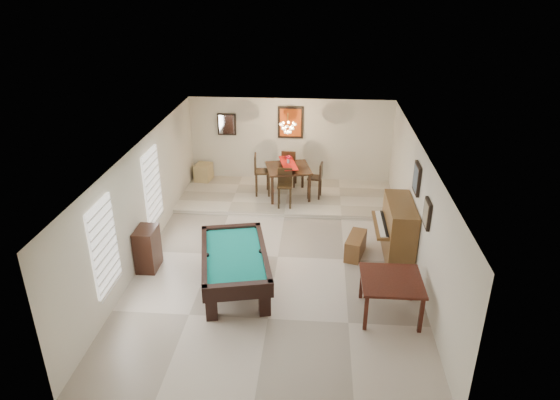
# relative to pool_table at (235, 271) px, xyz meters

# --- Properties ---
(ground_plane) EXTENTS (6.00, 9.00, 0.02)m
(ground_plane) POSITION_rel_pool_table_xyz_m (0.77, 1.28, -0.41)
(ground_plane) COLOR beige
(wall_back) EXTENTS (6.00, 0.04, 2.60)m
(wall_back) POSITION_rel_pool_table_xyz_m (0.77, 5.78, 0.90)
(wall_back) COLOR silver
(wall_back) RESTS_ON ground_plane
(wall_front) EXTENTS (6.00, 0.04, 2.60)m
(wall_front) POSITION_rel_pool_table_xyz_m (0.77, -3.22, 0.90)
(wall_front) COLOR silver
(wall_front) RESTS_ON ground_plane
(wall_left) EXTENTS (0.04, 9.00, 2.60)m
(wall_left) POSITION_rel_pool_table_xyz_m (-2.23, 1.28, 0.90)
(wall_left) COLOR silver
(wall_left) RESTS_ON ground_plane
(wall_right) EXTENTS (0.04, 9.00, 2.60)m
(wall_right) POSITION_rel_pool_table_xyz_m (3.77, 1.28, 0.90)
(wall_right) COLOR silver
(wall_right) RESTS_ON ground_plane
(ceiling) EXTENTS (6.00, 9.00, 0.04)m
(ceiling) POSITION_rel_pool_table_xyz_m (0.77, 1.28, 2.20)
(ceiling) COLOR white
(ceiling) RESTS_ON wall_back
(dining_step) EXTENTS (6.00, 2.50, 0.12)m
(dining_step) POSITION_rel_pool_table_xyz_m (0.77, 4.53, -0.34)
(dining_step) COLOR beige
(dining_step) RESTS_ON ground_plane
(window_left_front) EXTENTS (0.06, 1.00, 1.70)m
(window_left_front) POSITION_rel_pool_table_xyz_m (-2.20, -0.92, 1.00)
(window_left_front) COLOR white
(window_left_front) RESTS_ON wall_left
(window_left_rear) EXTENTS (0.06, 1.00, 1.70)m
(window_left_rear) POSITION_rel_pool_table_xyz_m (-2.20, 1.88, 1.00)
(window_left_rear) COLOR white
(window_left_rear) RESTS_ON wall_left
(pool_table) EXTENTS (1.78, 2.60, 0.79)m
(pool_table) POSITION_rel_pool_table_xyz_m (0.00, 0.00, 0.00)
(pool_table) COLOR black
(pool_table) RESTS_ON ground_plane
(square_table) EXTENTS (1.13, 1.13, 0.77)m
(square_table) POSITION_rel_pool_table_xyz_m (3.03, -0.64, -0.01)
(square_table) COLOR #33130C
(square_table) RESTS_ON ground_plane
(upright_piano) EXTENTS (0.88, 1.58, 1.31)m
(upright_piano) POSITION_rel_pool_table_xyz_m (3.30, 1.56, 0.26)
(upright_piano) COLOR brown
(upright_piano) RESTS_ON ground_plane
(piano_bench) EXTENTS (0.56, 0.93, 0.49)m
(piano_bench) POSITION_rel_pool_table_xyz_m (2.52, 1.50, -0.15)
(piano_bench) COLOR brown
(piano_bench) RESTS_ON ground_plane
(apothecary_chest) EXTENTS (0.42, 0.63, 0.95)m
(apothecary_chest) POSITION_rel_pool_table_xyz_m (-2.00, 0.60, 0.08)
(apothecary_chest) COLOR black
(apothecary_chest) RESTS_ON ground_plane
(dining_table) EXTENTS (1.41, 1.41, 0.98)m
(dining_table) POSITION_rel_pool_table_xyz_m (0.79, 4.46, 0.21)
(dining_table) COLOR black
(dining_table) RESTS_ON dining_step
(flower_vase) EXTENTS (0.14, 0.14, 0.23)m
(flower_vase) POSITION_rel_pool_table_xyz_m (0.79, 4.46, 0.81)
(flower_vase) COLOR red
(flower_vase) RESTS_ON dining_table
(dining_chair_south) EXTENTS (0.40, 0.40, 1.04)m
(dining_chair_south) POSITION_rel_pool_table_xyz_m (0.74, 3.74, 0.24)
(dining_chair_south) COLOR black
(dining_chair_south) RESTS_ON dining_step
(dining_chair_north) EXTENTS (0.46, 0.46, 1.12)m
(dining_chair_north) POSITION_rel_pool_table_xyz_m (0.78, 5.23, 0.28)
(dining_chair_north) COLOR black
(dining_chair_north) RESTS_ON dining_step
(dining_chair_west) EXTENTS (0.48, 0.48, 1.19)m
(dining_chair_west) POSITION_rel_pool_table_xyz_m (0.06, 4.51, 0.32)
(dining_chair_west) COLOR black
(dining_chair_west) RESTS_ON dining_step
(dining_chair_east) EXTENTS (0.42, 0.42, 1.02)m
(dining_chair_east) POSITION_rel_pool_table_xyz_m (1.53, 4.42, 0.23)
(dining_chair_east) COLOR black
(dining_chair_east) RESTS_ON dining_step
(corner_bench) EXTENTS (0.51, 0.61, 0.50)m
(corner_bench) POSITION_rel_pool_table_xyz_m (-1.86, 5.44, -0.03)
(corner_bench) COLOR tan
(corner_bench) RESTS_ON dining_step
(chandelier) EXTENTS (0.44, 0.44, 0.60)m
(chandelier) POSITION_rel_pool_table_xyz_m (0.77, 4.48, 1.80)
(chandelier) COLOR #FFE5B2
(chandelier) RESTS_ON ceiling
(back_painting) EXTENTS (0.75, 0.06, 0.95)m
(back_painting) POSITION_rel_pool_table_xyz_m (0.77, 5.74, 1.50)
(back_painting) COLOR #D84C14
(back_painting) RESTS_ON wall_back
(back_mirror) EXTENTS (0.55, 0.06, 0.65)m
(back_mirror) POSITION_rel_pool_table_xyz_m (-1.13, 5.74, 1.40)
(back_mirror) COLOR white
(back_mirror) RESTS_ON wall_back
(right_picture_upper) EXTENTS (0.06, 0.55, 0.65)m
(right_picture_upper) POSITION_rel_pool_table_xyz_m (3.73, 1.58, 1.50)
(right_picture_upper) COLOR slate
(right_picture_upper) RESTS_ON wall_right
(right_picture_lower) EXTENTS (0.06, 0.45, 0.55)m
(right_picture_lower) POSITION_rel_pool_table_xyz_m (3.73, 0.28, 1.30)
(right_picture_lower) COLOR gray
(right_picture_lower) RESTS_ON wall_right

